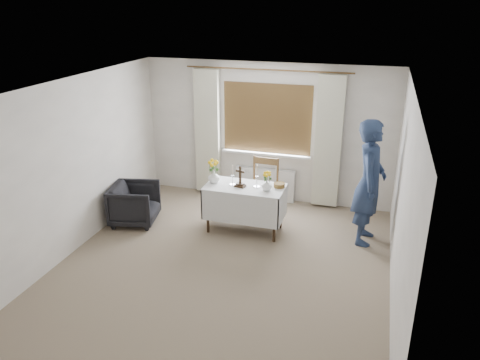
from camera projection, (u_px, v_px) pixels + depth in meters
name	position (u px, v px, depth m)	size (l,w,h in m)	color
ground	(223.00, 265.00, 6.58)	(5.00, 5.00, 0.00)	gray
altar_table	(245.00, 208.00, 7.44)	(1.24, 0.64, 0.76)	white
wooden_chair	(262.00, 190.00, 7.78)	(0.48, 0.48, 1.04)	brown
armchair	(135.00, 204.00, 7.71)	(0.72, 0.74, 0.67)	black
person	(369.00, 183.00, 6.92)	(0.70, 0.46, 1.92)	#212C4F
radiator	(265.00, 184.00, 8.62)	(1.10, 0.10, 0.60)	silver
wooden_cross	(240.00, 176.00, 7.23)	(0.16, 0.11, 0.34)	black
candlestick_left	(233.00, 175.00, 7.30)	(0.09, 0.09, 0.33)	silver
candlestick_right	(257.00, 176.00, 7.21)	(0.10, 0.10, 0.37)	silver
flower_vase_left	(214.00, 177.00, 7.41)	(0.19, 0.19, 0.20)	white
flower_vase_right	(267.00, 185.00, 7.12)	(0.16, 0.16, 0.17)	white
wicker_basket	(279.00, 185.00, 7.26)	(0.18, 0.18, 0.07)	brown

